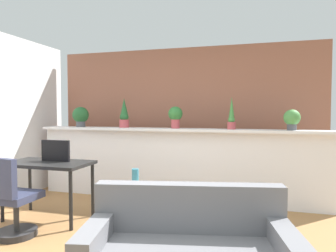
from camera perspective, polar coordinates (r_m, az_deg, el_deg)
name	(u,v)px	position (r m, az deg, el deg)	size (l,w,h in m)	color
divider_wall	(176,166)	(4.83, 1.43, -7.43)	(4.61, 0.16, 1.10)	white
plant_shelf	(175,130)	(4.72, 1.32, -0.70)	(4.61, 0.31, 0.04)	white
brick_wall_behind	(184,120)	(5.34, 3.07, 1.10)	(4.61, 0.10, 2.50)	#935B47
potted_plant_0	(81,116)	(5.39, -16.04, 1.84)	(0.27, 0.27, 0.34)	#4C4C51
potted_plant_1	(124,115)	(5.03, -8.21, 2.09)	(0.16, 0.16, 0.48)	#B7474C
potted_plant_2	(176,115)	(4.74, 1.42, 1.99)	(0.22, 0.22, 0.34)	#B7474C
potted_plant_3	(232,116)	(4.57, 11.81, 1.85)	(0.12, 0.12, 0.48)	#B7474C
potted_plant_4	(292,119)	(4.59, 22.20, 1.28)	(0.23, 0.23, 0.29)	#4C4C51
desk	(48,168)	(4.27, -21.55, -7.39)	(1.10, 0.60, 0.75)	black
tv_monitor	(56,151)	(4.26, -20.31, -4.35)	(0.41, 0.04, 0.28)	black
office_chair	(12,203)	(3.87, -27.25, -12.76)	(0.47, 0.47, 0.91)	#262628
side_cube_shelf	(137,206)	(3.87, -5.81, -14.59)	(0.40, 0.41, 0.50)	tan
vase_on_shelf	(135,177)	(3.81, -6.14, -9.45)	(0.08, 0.08, 0.20)	teal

